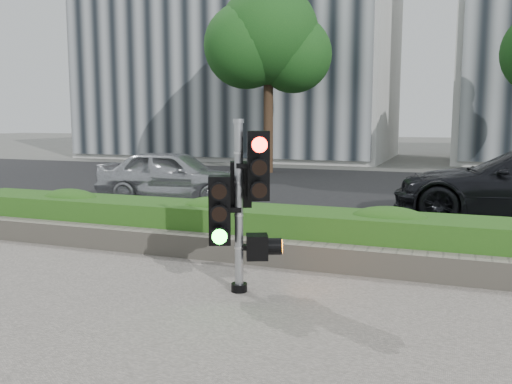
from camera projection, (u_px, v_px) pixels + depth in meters
ground at (216, 311)px, 5.85m from camera, size 120.00×120.00×0.00m
road at (367, 193)px, 15.12m from camera, size 60.00×13.00×0.02m
curb at (298, 243)px, 8.76m from camera, size 60.00×0.25×0.12m
stone_wall at (273, 253)px, 7.58m from camera, size 12.00×0.32×0.34m
hedge at (287, 232)px, 8.16m from camera, size 12.00×1.00×0.68m
building_left at (242, 18)px, 29.32m from camera, size 16.00×9.00×15.00m
tree_left at (269, 39)px, 20.26m from camera, size 4.61×4.03×7.34m
traffic_signal at (241, 197)px, 6.30m from camera, size 0.74×0.66×2.03m
car_silver at (174, 175)px, 13.51m from camera, size 3.94×1.95×1.29m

